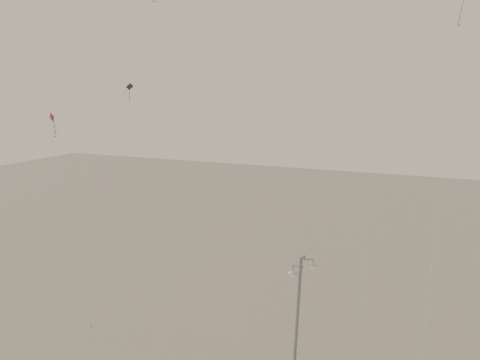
% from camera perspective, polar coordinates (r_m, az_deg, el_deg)
% --- Properties ---
extents(street_lamp, '(1.59, 0.70, 8.20)m').
position_cam_1_polar(street_lamp, '(27.50, 7.10, -16.50)').
color(street_lamp, gray).
rests_on(street_lamp, ground).
extents(kite_1, '(1.76, 2.91, 24.68)m').
position_cam_1_polar(kite_1, '(28.91, -10.63, 16.07)').
color(kite_1, '#292422').
rests_on(kite_1, ground).
extents(kite_3, '(3.41, 4.55, 15.70)m').
position_cam_1_polar(kite_3, '(29.29, -21.77, -0.86)').
color(kite_3, maroon).
rests_on(kite_3, ground).
extents(kite_4, '(1.10, 7.77, 22.86)m').
position_cam_1_polar(kite_4, '(29.54, 24.75, 11.70)').
color(kite_4, '#292422').
rests_on(kite_4, ground).
extents(kite_5, '(4.13, 5.89, 30.21)m').
position_cam_1_polar(kite_5, '(39.95, 12.98, 18.45)').
color(kite_5, '#9A3119').
rests_on(kite_5, ground).
extents(kite_6, '(10.22, 9.07, 17.50)m').
position_cam_1_polar(kite_6, '(37.12, -19.18, 2.53)').
color(kite_6, '#292422').
rests_on(kite_6, ground).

